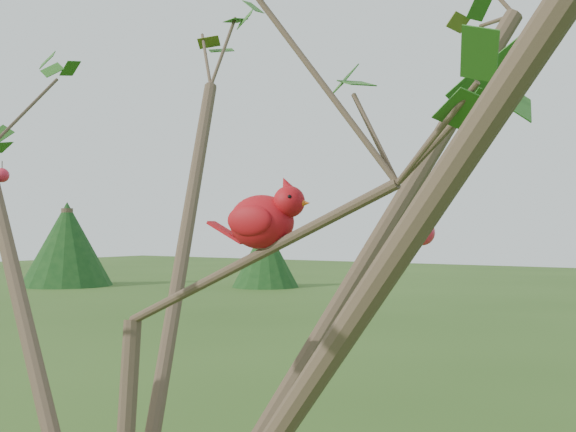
# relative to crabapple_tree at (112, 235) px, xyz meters

# --- Properties ---
(crabapple_tree) EXTENTS (2.35, 2.05, 2.95)m
(crabapple_tree) POSITION_rel_crabapple_tree_xyz_m (0.00, 0.00, 0.00)
(crabapple_tree) COLOR #473326
(crabapple_tree) RESTS_ON ground
(cardinal) EXTENTS (0.19, 0.11, 0.13)m
(cardinal) POSITION_rel_crabapple_tree_xyz_m (0.27, 0.10, 0.03)
(cardinal) COLOR #AF0F16
(cardinal) RESTS_ON ground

